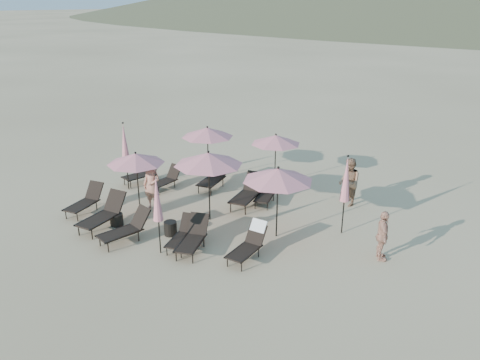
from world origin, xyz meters
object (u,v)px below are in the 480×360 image
Objects in this scene: lounger_1 at (103,213)px; umbrella_open_2 at (278,175)px; beachgoer_a at (152,185)px; side_table_1 at (170,228)px; lounger_5 at (249,243)px; umbrella_closed_1 at (346,180)px; umbrella_open_1 at (208,159)px; beachgoer_b at (349,182)px; lounger_9 at (266,193)px; lounger_3 at (193,237)px; lounger_8 at (214,177)px; lounger_0 at (85,200)px; umbrella_open_0 at (136,159)px; lounger_2 at (126,228)px; lounger_4 at (183,234)px; umbrella_open_4 at (276,140)px; lounger_7 at (166,179)px; umbrella_open_3 at (207,132)px; umbrella_closed_2 at (125,143)px; side_table_0 at (117,220)px; lounger_10 at (248,192)px; umbrella_closed_0 at (157,199)px; lounger_6 at (143,172)px; beachgoer_c at (382,236)px.

umbrella_open_2 reaches higher than lounger_1.
side_table_1 is at bearing -40.74° from beachgoer_a.
lounger_5 is 0.59× the size of umbrella_closed_1.
umbrella_open_1 is at bearing -176.02° from umbrella_open_2.
lounger_9 is at bearing -100.97° from beachgoer_b.
lounger_8 is at bearing 100.38° from lounger_3.
umbrella_closed_1 is 6.86m from beachgoer_a.
side_table_1 is at bearing -102.04° from umbrella_open_1.
umbrella_open_0 is (1.42, 1.25, 1.51)m from lounger_0.
lounger_5 is (3.78, 1.31, 0.01)m from lounger_2.
lounger_4 is 0.72× the size of umbrella_open_4.
umbrella_closed_1 reaches higher than side_table_1.
umbrella_open_3 reaches higher than lounger_7.
lounger_3 is 0.75× the size of umbrella_open_3.
umbrella_open_4 is 6.00m from umbrella_closed_2.
umbrella_open_4 reaches higher than lounger_0.
umbrella_open_4 reaches higher than side_table_0.
lounger_10 is at bearing 77.02° from umbrella_open_1.
umbrella_open_1 reaches higher than lounger_10.
umbrella_closed_0 reaches higher than lounger_8.
umbrella_open_2 is 6.99m from umbrella_closed_2.
lounger_2 is 2.89m from umbrella_open_0.
lounger_4 is 3.40× the size of side_table_1.
lounger_0 is 9.64m from beachgoer_b.
lounger_4 is 5.00m from lounger_7.
side_table_1 is at bearing -43.87° from lounger_7.
umbrella_open_2 is (6.66, 2.16, 1.69)m from lounger_0.
lounger_5 is at bearing 5.75° from lounger_1.
lounger_7 is at bearing 157.30° from umbrella_open_1.
umbrella_closed_2 is at bearing 149.63° from beachgoer_a.
umbrella_open_1 reaches higher than umbrella_open_3.
beachgoer_a reaches higher than lounger_4.
lounger_10 is (-2.14, 3.23, 0.03)m from lounger_5.
lounger_4 is 5.98m from lounger_6.
lounger_7 is 4.17m from side_table_1.
lounger_10 is (-0.48, -0.55, 0.10)m from lounger_9.
beachgoer_b is (3.12, 2.10, 0.40)m from lounger_10.
lounger_0 is 0.88× the size of lounger_10.
lounger_5 is at bearing -67.43° from umbrella_open_4.
lounger_7 is (-2.01, 4.09, -0.06)m from lounger_2.
side_table_1 is 0.26× the size of beachgoer_b.
lounger_6 is at bearing 163.55° from umbrella_open_1.
umbrella_closed_1 is at bearing -12.68° from lounger_10.
lounger_3 is at bearing -133.19° from umbrella_closed_1.
side_table_0 is (-3.24, -4.49, -0.19)m from lounger_9.
lounger_5 is 3.61× the size of side_table_0.
lounger_4 is 4.37m from lounger_9.
umbrella_closed_1 is at bearing 31.20° from beachgoer_c.
lounger_6 is 0.63× the size of umbrella_closed_2.
umbrella_closed_0 is at bearing -10.86° from lounger_1.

